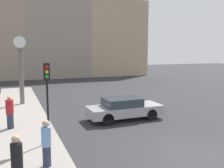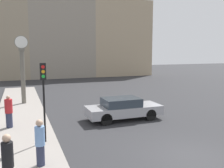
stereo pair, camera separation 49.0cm
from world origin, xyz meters
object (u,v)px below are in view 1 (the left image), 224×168
sedan_car (124,108)px  pedestrian_blue_stripe (46,143)px  pedestrian_black_jacket (17,165)px  pedestrian_red_top (10,112)px  street_clock (21,71)px  traffic_light_near (47,86)px

sedan_car → pedestrian_blue_stripe: (-5.46, -5.14, 0.31)m
sedan_car → pedestrian_black_jacket: bearing=-134.1°
sedan_car → pedestrian_red_top: (-6.69, 0.19, 0.31)m
pedestrian_blue_stripe → pedestrian_red_top: bearing=103.0°
pedestrian_blue_stripe → street_clock: bearing=91.7°
pedestrian_black_jacket → street_clock: bearing=87.1°
sedan_car → traffic_light_near: size_ratio=1.30×
sedan_car → street_clock: street_clock is taller
pedestrian_red_top → pedestrian_black_jacket: (0.20, -6.87, 0.04)m
sedan_car → pedestrian_blue_stripe: size_ratio=2.74×
street_clock → pedestrian_red_top: 6.81m
street_clock → pedestrian_red_top: bearing=-97.7°
pedestrian_red_top → pedestrian_black_jacket: bearing=-88.3°
pedestrian_red_top → pedestrian_blue_stripe: bearing=-77.0°
traffic_light_near → pedestrian_red_top: 3.77m
traffic_light_near → pedestrian_black_jacket: 4.52m
street_clock → pedestrian_black_jacket: 13.52m
sedan_car → street_clock: 9.11m
street_clock → pedestrian_black_jacket: (-0.68, -13.40, -1.71)m
pedestrian_blue_stripe → pedestrian_black_jacket: size_ratio=0.96×
sedan_car → pedestrian_black_jacket: pedestrian_black_jacket is taller
street_clock → pedestrian_black_jacket: street_clock is taller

